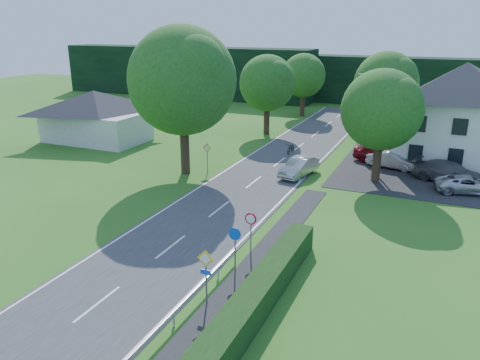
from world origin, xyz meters
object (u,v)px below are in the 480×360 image
at_px(parked_car_red, 381,155).
at_px(parked_car_grey, 449,172).
at_px(moving_car, 299,167).
at_px(parked_car_silver_a, 393,160).
at_px(parked_car_silver_b, 468,184).
at_px(parasol, 410,151).
at_px(streetlight, 378,119).
at_px(motorcycle, 291,148).

relative_size(parked_car_red, parked_car_grey, 0.91).
distance_m(moving_car, parked_car_silver_a, 8.39).
distance_m(parked_car_red, parked_car_silver_b, 8.38).
distance_m(parked_car_red, parked_car_grey, 6.16).
xyz_separation_m(parked_car_red, parked_car_grey, (5.45, -2.87, -0.05)).
relative_size(parked_car_red, parked_car_silver_b, 1.10).
bearing_deg(parasol, parked_car_silver_a, -110.84).
bearing_deg(parked_car_silver_a, parked_car_grey, -102.57).
relative_size(moving_car, parked_car_grey, 0.82).
bearing_deg(streetlight, moving_car, -150.28).
height_order(motorcycle, parked_car_silver_b, parked_car_silver_b).
distance_m(moving_car, parked_car_grey, 11.43).
height_order(streetlight, parked_car_silver_a, streetlight).
xyz_separation_m(parked_car_grey, parasol, (-3.27, 4.87, 0.14)).
bearing_deg(parked_car_silver_b, parasol, 19.32).
relative_size(motorcycle, parked_car_red, 0.38).
bearing_deg(parked_car_silver_a, streetlight, 161.37).
distance_m(streetlight, parasol, 6.54).
relative_size(streetlight, parked_car_silver_a, 1.89).
bearing_deg(motorcycle, streetlight, -22.54).
distance_m(moving_car, motorcycle, 6.88).
height_order(parked_car_silver_a, parked_car_grey, parked_car_grey).
relative_size(parked_car_red, parked_car_silver_a, 1.14).
xyz_separation_m(streetlight, parked_car_grey, (5.61, 0.13, -3.65)).
height_order(moving_car, parked_car_silver_b, moving_car).
bearing_deg(streetlight, motorcycle, 158.05).
bearing_deg(parked_car_grey, parked_car_silver_b, -134.33).
xyz_separation_m(motorcycle, parked_car_silver_b, (14.96, -5.26, 0.13)).
distance_m(streetlight, parked_car_silver_a, 4.46).
bearing_deg(parasol, moving_car, -133.71).
xyz_separation_m(motorcycle, parked_car_red, (8.24, -0.26, 0.35)).
bearing_deg(moving_car, motorcycle, 124.68).
height_order(moving_car, motorcycle, moving_car).
xyz_separation_m(parked_car_grey, parked_car_silver_b, (1.27, -2.13, -0.16)).
relative_size(parked_car_grey, parked_car_silver_b, 1.21).
relative_size(streetlight, motorcycle, 4.38).
bearing_deg(moving_car, parked_car_grey, 27.64).
relative_size(streetlight, parked_car_red, 1.65).
bearing_deg(parked_car_silver_b, moving_car, 81.32).
relative_size(moving_car, parasol, 2.13).
xyz_separation_m(parked_car_red, parked_car_silver_a, (1.08, -0.89, -0.13)).
height_order(streetlight, parasol, streetlight).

